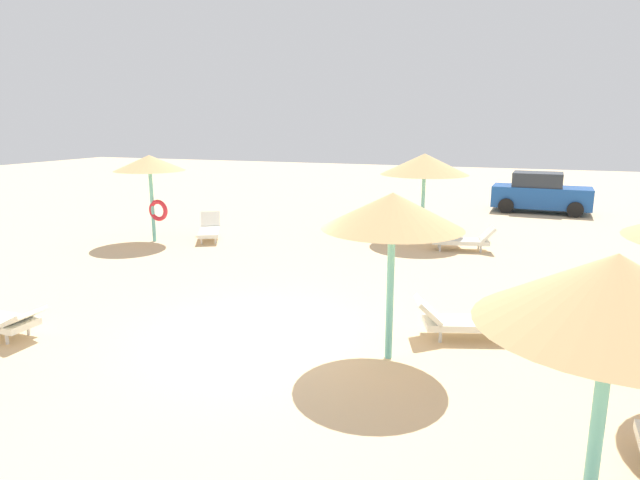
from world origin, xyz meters
name	(u,v)px	position (x,y,z in m)	size (l,w,h in m)	color
ground_plane	(263,338)	(0.00, 0.00, 0.00)	(80.00, 80.00, 0.00)	#DBBA8C
parasol_0	(150,165)	(-6.91, 6.01, 2.50)	(2.24, 2.24, 2.81)	#6BC6BC
parasol_2	(614,292)	(4.91, -3.36, 2.47)	(2.23, 2.23, 2.80)	#6BC6BC
parasol_3	(425,164)	(1.29, 9.27, 2.50)	(2.85, 2.85, 2.85)	#6BC6BC
parasol_5	(393,212)	(2.32, -0.01, 2.46)	(2.25, 2.25, 2.76)	#6BC6BC
lounger_0	(210,229)	(-5.39, 6.94, 0.33)	(1.44, 1.93, 0.81)	silver
lounger_3	(464,240)	(2.77, 8.22, 0.32)	(1.96, 1.02, 0.77)	silver
lounger_4	(624,338)	(5.98, 1.43, 0.31)	(1.86, 1.74, 0.63)	silver
lounger_5	(464,321)	(3.41, 1.29, 0.32)	(1.98, 1.19, 0.74)	silver
bench_0	(373,216)	(-0.91, 11.30, 0.35)	(0.53, 1.53, 0.49)	brown
parked_car	(540,193)	(5.14, 16.66, 0.82)	(4.09, 2.16, 1.72)	#194C9E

